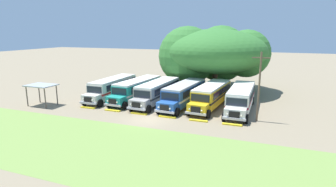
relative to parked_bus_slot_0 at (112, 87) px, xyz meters
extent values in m
plane|color=#84755B|center=(8.97, -7.28, -1.58)|extent=(220.00, 220.00, 0.00)
cube|color=olive|center=(8.97, -15.39, -1.58)|extent=(80.00, 11.37, 0.01)
cube|color=silver|center=(0.00, 0.31, -0.03)|extent=(2.54, 9.21, 2.10)
cube|color=red|center=(0.00, 0.31, -0.20)|extent=(2.57, 9.23, 0.24)
cube|color=black|center=(1.27, 0.61, 0.47)|extent=(0.08, 8.00, 0.80)
cube|color=black|center=(-1.27, 0.60, 0.47)|extent=(0.08, 8.00, 0.80)
cube|color=beige|center=(0.00, 0.31, 1.13)|extent=(2.46, 9.11, 0.22)
cube|color=silver|center=(0.02, -4.99, -0.56)|extent=(2.21, 1.41, 1.05)
cube|color=black|center=(0.03, -5.73, -0.53)|extent=(1.10, 0.11, 0.70)
cube|color=#B7B7BC|center=(0.03, -5.77, -0.96)|extent=(2.40, 0.21, 0.24)
cube|color=black|center=(0.02, -4.32, 0.47)|extent=(2.20, 0.07, 0.84)
cube|color=red|center=(-0.02, 4.93, -0.14)|extent=(0.90, 0.06, 1.30)
sphere|color=#EAE5C6|center=(0.73, -5.78, -0.53)|extent=(0.20, 0.20, 0.20)
sphere|color=#EAE5C6|center=(-0.67, -5.79, -0.53)|extent=(0.20, 0.20, 0.20)
cylinder|color=black|center=(1.22, -4.89, -1.08)|extent=(0.28, 1.00, 1.00)
cylinder|color=black|center=(-1.18, -4.90, -1.08)|extent=(0.28, 1.00, 1.00)
cylinder|color=black|center=(1.18, 3.31, -1.08)|extent=(0.28, 1.00, 1.00)
cylinder|color=black|center=(-1.22, 3.30, -1.08)|extent=(0.28, 1.00, 1.00)
cube|color=teal|center=(3.85, 0.57, -0.03)|extent=(3.16, 9.36, 2.10)
cube|color=white|center=(3.85, 0.57, -0.20)|extent=(3.20, 9.38, 0.24)
cube|color=black|center=(5.14, 0.78, 0.47)|extent=(0.62, 7.98, 0.80)
cube|color=black|center=(2.61, 0.96, 0.47)|extent=(0.62, 7.98, 0.80)
cube|color=silver|center=(3.85, 0.57, 1.13)|extent=(3.08, 9.25, 0.22)
cube|color=teal|center=(3.47, -4.72, -0.56)|extent=(2.30, 1.56, 1.05)
cube|color=black|center=(3.41, -5.46, -0.53)|extent=(1.10, 0.18, 0.70)
cube|color=#B7B7BC|center=(3.41, -5.50, -0.96)|extent=(2.41, 0.37, 0.24)
cube|color=black|center=(3.52, -4.05, 0.47)|extent=(2.20, 0.22, 0.84)
cube|color=white|center=(4.19, 5.18, -0.14)|extent=(0.90, 0.13, 1.30)
sphere|color=#EAE5C6|center=(4.11, -5.56, -0.53)|extent=(0.20, 0.20, 0.20)
sphere|color=#EAE5C6|center=(2.71, -5.45, -0.53)|extent=(0.20, 0.20, 0.20)
cylinder|color=black|center=(4.67, -4.70, -1.08)|extent=(0.35, 1.02, 1.00)
cylinder|color=black|center=(2.28, -4.53, -1.08)|extent=(0.35, 1.02, 1.00)
cylinder|color=black|center=(5.27, 3.47, -1.08)|extent=(0.35, 1.02, 1.00)
cylinder|color=black|center=(2.88, 3.65, -1.08)|extent=(0.35, 1.02, 1.00)
cube|color=#9E9993|center=(7.09, 0.16, -0.03)|extent=(2.85, 9.29, 2.10)
cube|color=#282828|center=(7.09, 0.16, -0.20)|extent=(2.88, 9.31, 0.24)
cube|color=black|center=(8.37, 0.42, 0.47)|extent=(0.35, 8.00, 0.80)
cube|color=black|center=(5.83, 0.51, 0.47)|extent=(0.35, 8.00, 0.80)
cube|color=silver|center=(7.09, 0.16, 1.13)|extent=(2.77, 9.19, 0.22)
cube|color=#9E9993|center=(6.89, -5.13, -0.56)|extent=(2.25, 1.48, 1.05)
cube|color=black|center=(6.86, -5.87, -0.53)|extent=(1.10, 0.14, 0.70)
cube|color=#B7B7BC|center=(6.86, -5.91, -0.96)|extent=(2.41, 0.29, 0.24)
cube|color=black|center=(6.91, -4.46, 0.47)|extent=(2.20, 0.14, 0.84)
cube|color=#282828|center=(7.27, 4.78, -0.14)|extent=(0.90, 0.09, 1.30)
sphere|color=#EAE5C6|center=(7.56, -5.95, -0.53)|extent=(0.20, 0.20, 0.20)
sphere|color=#EAE5C6|center=(6.16, -5.89, -0.53)|extent=(0.20, 0.20, 0.20)
cylinder|color=black|center=(8.09, -5.08, -1.08)|extent=(0.32, 1.01, 1.00)
cylinder|color=black|center=(5.69, -4.99, -1.08)|extent=(0.32, 1.01, 1.00)
cylinder|color=black|center=(8.40, 3.12, -1.08)|extent=(0.32, 1.01, 1.00)
cylinder|color=black|center=(6.01, 3.21, -1.08)|extent=(0.32, 1.01, 1.00)
cube|color=#23519E|center=(10.83, 0.24, -0.03)|extent=(3.22, 9.37, 2.10)
cube|color=silver|center=(10.83, 0.24, -0.20)|extent=(3.25, 9.39, 0.24)
cube|color=black|center=(12.12, 0.44, 0.47)|extent=(0.67, 7.98, 0.80)
cube|color=black|center=(9.59, 0.63, 0.47)|extent=(0.67, 7.98, 0.80)
cube|color=#B2B2B7|center=(10.83, 0.24, 1.13)|extent=(3.13, 9.26, 0.22)
cube|color=#23519E|center=(10.41, -5.05, -0.56)|extent=(2.30, 1.57, 1.05)
cube|color=black|center=(10.36, -5.79, -0.53)|extent=(1.10, 0.19, 0.70)
cube|color=#B7B7BC|center=(10.35, -5.83, -0.96)|extent=(2.41, 0.39, 0.24)
cube|color=black|center=(10.47, -4.38, 0.47)|extent=(2.20, 0.23, 0.84)
cube|color=silver|center=(11.19, 4.84, -0.14)|extent=(0.90, 0.13, 1.30)
sphere|color=#EAE5C6|center=(11.05, -5.89, -0.53)|extent=(0.20, 0.20, 0.20)
sphere|color=#EAE5C6|center=(9.65, -5.78, -0.53)|extent=(0.20, 0.20, 0.20)
cylinder|color=black|center=(11.62, -5.04, -1.08)|extent=(0.36, 1.02, 1.00)
cylinder|color=black|center=(9.23, -4.85, -1.08)|extent=(0.36, 1.02, 1.00)
cylinder|color=black|center=(12.26, 3.13, -1.08)|extent=(0.36, 1.02, 1.00)
cylinder|color=black|center=(9.87, 3.32, -1.08)|extent=(0.36, 1.02, 1.00)
cube|color=yellow|center=(14.29, 0.78, -0.03)|extent=(3.23, 9.37, 2.10)
cube|color=black|center=(14.29, 0.78, -0.20)|extent=(3.27, 9.39, 0.24)
cube|color=black|center=(15.58, 0.98, 0.47)|extent=(0.69, 7.98, 0.80)
cube|color=black|center=(13.05, 1.18, 0.47)|extent=(0.69, 7.98, 0.80)
cube|color=silver|center=(14.29, 0.78, 1.13)|extent=(3.15, 9.27, 0.22)
cube|color=yellow|center=(13.86, -4.50, -0.56)|extent=(2.31, 1.57, 1.05)
cube|color=black|center=(13.80, -5.24, -0.53)|extent=(1.10, 0.19, 0.70)
cube|color=#B7B7BC|center=(13.80, -5.28, -0.96)|extent=(2.41, 0.39, 0.24)
cube|color=black|center=(13.91, -3.83, 0.47)|extent=(2.20, 0.24, 0.84)
cube|color=black|center=(14.66, 5.39, -0.14)|extent=(0.90, 0.13, 1.30)
sphere|color=#EAE5C6|center=(14.49, -5.34, -0.53)|extent=(0.20, 0.20, 0.20)
sphere|color=#EAE5C6|center=(13.10, -5.23, -0.53)|extent=(0.20, 0.20, 0.20)
cylinder|color=black|center=(15.06, -4.50, -1.08)|extent=(0.36, 1.02, 1.00)
cylinder|color=black|center=(12.67, -4.30, -1.08)|extent=(0.36, 1.02, 1.00)
cylinder|color=black|center=(15.73, 3.68, -1.08)|extent=(0.36, 1.02, 1.00)
cylinder|color=black|center=(13.33, 3.87, -1.08)|extent=(0.36, 1.02, 1.00)
cube|color=silver|center=(17.96, 0.44, -0.03)|extent=(2.54, 9.21, 2.10)
cube|color=maroon|center=(17.96, 0.44, -0.20)|extent=(2.57, 9.23, 0.24)
cube|color=black|center=(19.23, 0.74, 0.47)|extent=(0.08, 8.00, 0.80)
cube|color=black|center=(16.69, 0.73, 0.47)|extent=(0.08, 8.00, 0.80)
cube|color=silver|center=(17.96, 0.44, 1.13)|extent=(2.46, 9.11, 0.22)
cube|color=silver|center=(17.98, -4.86, -0.56)|extent=(2.21, 1.41, 1.05)
cube|color=black|center=(17.99, -5.60, -0.53)|extent=(1.10, 0.10, 0.70)
cube|color=#B7B7BC|center=(17.99, -5.64, -0.96)|extent=(2.40, 0.21, 0.24)
cube|color=black|center=(17.98, -4.19, 0.47)|extent=(2.20, 0.07, 0.84)
cube|color=maroon|center=(17.94, 5.06, -0.14)|extent=(0.90, 0.06, 1.30)
sphere|color=#EAE5C6|center=(18.69, -5.65, -0.53)|extent=(0.20, 0.20, 0.20)
sphere|color=#EAE5C6|center=(17.29, -5.66, -0.53)|extent=(0.20, 0.20, 0.20)
cylinder|color=black|center=(19.18, -4.76, -1.08)|extent=(0.28, 1.00, 1.00)
cylinder|color=black|center=(16.78, -4.77, -1.08)|extent=(0.28, 1.00, 1.00)
cylinder|color=black|center=(19.15, 3.44, -1.08)|extent=(0.28, 1.00, 1.00)
cylinder|color=black|center=(16.75, 3.43, -1.08)|extent=(0.28, 1.00, 1.00)
cube|color=yellow|center=(0.08, -5.88, -1.51)|extent=(2.00, 0.36, 0.15)
cube|color=yellow|center=(3.63, -5.88, -1.51)|extent=(2.00, 0.36, 0.15)
cube|color=yellow|center=(7.19, -5.88, -1.51)|extent=(2.00, 0.36, 0.15)
cube|color=yellow|center=(10.75, -5.88, -1.51)|extent=(2.00, 0.36, 0.15)
cube|color=yellow|center=(14.31, -5.88, -1.51)|extent=(2.00, 0.36, 0.15)
cube|color=yellow|center=(17.87, -5.88, -1.51)|extent=(2.00, 0.36, 0.15)
cylinder|color=brown|center=(12.64, 10.44, 0.27)|extent=(0.86, 0.86, 3.71)
ellipsoid|color=#33702D|center=(12.64, 10.44, 4.74)|extent=(15.80, 16.45, 6.98)
sphere|color=#33702D|center=(17.14, 12.34, 4.36)|extent=(7.54, 7.54, 7.54)
sphere|color=#33702D|center=(8.38, 9.12, 4.01)|extent=(9.31, 9.31, 9.31)
sphere|color=#33702D|center=(12.64, 14.53, 4.04)|extent=(9.59, 9.59, 9.59)
cylinder|color=brown|center=(20.12, -3.59, 2.10)|extent=(0.20, 0.20, 7.37)
cube|color=brown|center=(20.12, -3.59, 5.19)|extent=(1.80, 0.12, 0.12)
cylinder|color=brown|center=(-4.75, -7.82, -0.28)|extent=(0.14, 0.14, 2.60)
cylinder|color=brown|center=(-7.75, -7.82, -0.28)|extent=(0.14, 0.14, 2.60)
cylinder|color=brown|center=(-4.75, -5.82, -0.28)|extent=(0.14, 0.14, 2.60)
cylinder|color=brown|center=(-7.75, -5.82, -0.28)|extent=(0.14, 0.14, 2.60)
cube|color=#9EA3A8|center=(-6.25, -6.82, 1.08)|extent=(3.60, 2.60, 0.12)
camera|label=1|loc=(21.38, -33.22, 7.81)|focal=29.45mm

